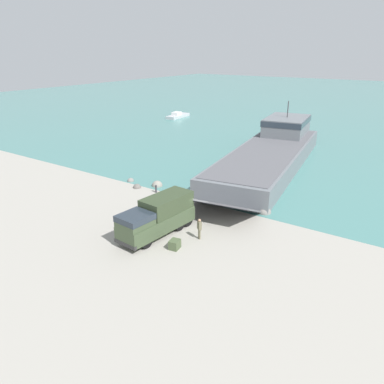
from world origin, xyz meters
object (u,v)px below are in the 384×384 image
at_px(landing_craft, 272,150).
at_px(mooring_bollard, 156,188).
at_px(military_truck, 157,216).
at_px(moored_boat_b, 178,116).
at_px(cargo_crate, 175,244).
at_px(soldier_on_ramp, 199,227).

distance_m(landing_craft, mooring_bollard, 18.73).
height_order(military_truck, moored_boat_b, military_truck).
bearing_deg(moored_boat_b, mooring_bollard, -60.45).
bearing_deg(mooring_bollard, landing_craft, 71.70).
xyz_separation_m(military_truck, cargo_crate, (2.69, -1.20, -1.26)).
height_order(soldier_on_ramp, mooring_bollard, soldier_on_ramp).
height_order(landing_craft, soldier_on_ramp, landing_craft).
distance_m(soldier_on_ramp, cargo_crate, 2.63).
bearing_deg(landing_craft, military_truck, -97.71).
bearing_deg(military_truck, moored_boat_b, -140.57).
bearing_deg(soldier_on_ramp, mooring_bollard, 91.38).
bearing_deg(military_truck, soldier_on_ramp, 114.86).
relative_size(landing_craft, soldier_on_ramp, 19.89).
bearing_deg(soldier_on_ramp, landing_craft, 43.41).
distance_m(soldier_on_ramp, mooring_bollard, 11.62).
bearing_deg(cargo_crate, mooring_bollard, 135.98).
relative_size(landing_craft, military_truck, 4.78).
xyz_separation_m(soldier_on_ramp, mooring_bollard, (-9.75, 6.30, -0.58)).
xyz_separation_m(military_truck, mooring_bollard, (-6.35, 7.54, -1.15)).
relative_size(military_truck, cargo_crate, 8.55).
bearing_deg(cargo_crate, landing_craft, 96.83).
distance_m(moored_boat_b, cargo_crate, 60.23).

